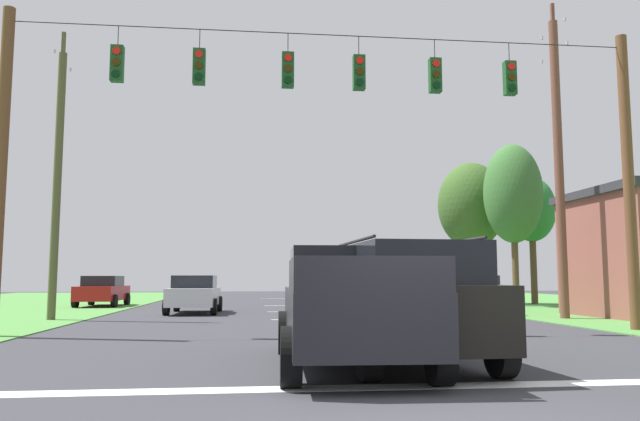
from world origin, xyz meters
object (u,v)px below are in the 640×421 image
Objects in this scene: suv_black at (403,300)px; tree_roadside_right at (513,194)px; overhead_signal_span at (330,149)px; pickup_truck at (349,306)px; utility_pole_mid_right at (558,159)px; utility_pole_near_left at (57,178)px; distant_car_oncoming at (103,291)px; distant_car_far_parked at (195,294)px; tree_roadside_left at (471,206)px; tree_roadside_far_right at (531,210)px; distant_car_crossing_white at (473,294)px.

tree_roadside_right is (10.36, 18.97, 4.49)m from suv_black.
overhead_signal_span is 3.10× the size of pickup_truck.
utility_pole_mid_right reaches higher than utility_pole_near_left.
utility_pole_near_left is (0.64, -10.13, 4.06)m from distant_car_oncoming.
distant_car_far_parked is 16.36m from tree_roadside_left.
overhead_signal_span is 20.98m from tree_roadside_far_right.
suv_black is at bearing -120.05° from tree_roadside_far_right.
utility_pole_mid_right is 12.36m from tree_roadside_far_right.
distant_car_far_parked is at bearing -167.27° from tree_roadside_right.
tree_roadside_left is (18.62, 10.56, 0.49)m from utility_pole_near_left.
utility_pole_near_left reaches higher than overhead_signal_span.
overhead_signal_span reaches higher than tree_roadside_right.
overhead_signal_span is at bearing -151.89° from utility_pole_mid_right.
distant_car_oncoming is at bearing 171.94° from tree_roadside_right.
utility_pole_near_left is (-4.40, -3.85, 4.06)m from distant_car_far_parked.
utility_pole_mid_right is (9.29, 10.57, 4.68)m from pickup_truck.
utility_pole_near_left is 24.24m from tree_roadside_far_right.
suv_black is at bearing -118.64° from tree_roadside_right.
distant_car_oncoming is at bearing -178.73° from tree_roadside_left.
pickup_truck is at bearing -120.67° from tree_roadside_right.
utility_pole_near_left is (-8.25, 11.80, 3.88)m from pickup_truck.
distant_car_oncoming is at bearing 120.10° from overhead_signal_span.
utility_pole_near_left is (-15.62, -2.54, 4.06)m from distant_car_crossing_white.
utility_pole_near_left reaches higher than tree_roadside_left.
tree_roadside_right is 3.88m from tree_roadside_far_right.
utility_pole_mid_right is (1.93, -3.76, 4.86)m from distant_car_crossing_white.
distant_car_oncoming is 0.54× the size of tree_roadside_right.
pickup_truck is 14.83m from utility_pole_mid_right.
utility_pole_near_left is at bearing 128.15° from suv_black.
suv_black is 0.43× the size of utility_pole_mid_right.
tree_roadside_right is at bearing -74.01° from tree_roadside_left.
suv_black is 15.36m from utility_pole_near_left.
distant_car_oncoming is 10.93m from utility_pole_near_left.
suv_black is 24.55m from tree_roadside_left.
utility_pole_near_left is 1.45× the size of tree_roadside_far_right.
overhead_signal_span is 17.14m from tree_roadside_right.
overhead_signal_span reaches higher than distant_car_far_parked.
suv_black is (0.51, -5.74, -3.77)m from overhead_signal_span.
distant_car_oncoming is 19.79m from tree_roadside_left.
pickup_truck reaches higher than distant_car_far_parked.
distant_car_crossing_white is (6.93, 8.49, -4.04)m from overhead_signal_span.
utility_pole_near_left reaches higher than distant_car_crossing_white.
distant_car_oncoming is 0.38× the size of utility_pole_mid_right.
tree_roadside_far_right is (6.31, 7.78, 4.31)m from distant_car_crossing_white.
tree_roadside_right is 1.16× the size of tree_roadside_far_right.
distant_car_oncoming is at bearing -179.55° from tree_roadside_far_right.
tree_roadside_right reaches higher than tree_roadside_left.
distant_car_crossing_white is 0.64× the size of tree_roadside_far_right.
tree_roadside_left is (14.21, 6.71, 4.55)m from distant_car_far_parked.
distant_car_far_parked is at bearing 173.33° from distant_car_crossing_white.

